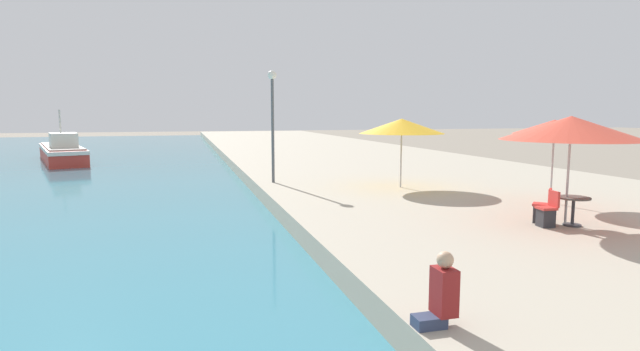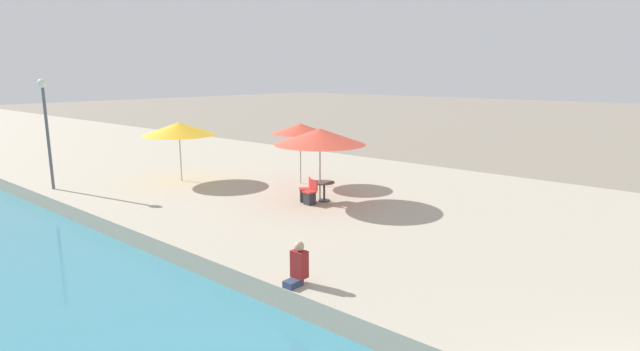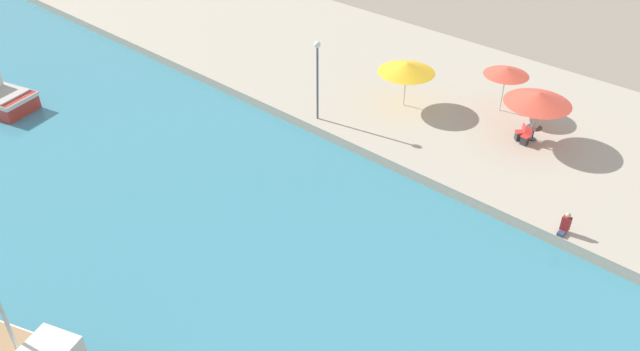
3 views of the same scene
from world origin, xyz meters
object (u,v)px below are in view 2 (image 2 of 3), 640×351
(cafe_umbrella_striped, at_px, (179,129))
(cafe_chair_left, at_px, (310,196))
(cafe_table, at_px, (324,187))
(person_at_quay, at_px, (298,266))
(cafe_umbrella_white, at_px, (300,129))
(cafe_umbrella_pink, at_px, (320,136))
(lamppost, at_px, (46,115))
(cafe_chair_right, at_px, (305,193))

(cafe_umbrella_striped, distance_m, cafe_chair_left, 7.53)
(cafe_umbrella_striped, distance_m, cafe_table, 7.65)
(cafe_chair_left, relative_size, person_at_quay, 0.89)
(cafe_umbrella_white, height_order, cafe_chair_left, cafe_umbrella_white)
(cafe_umbrella_pink, distance_m, lamppost, 11.45)
(cafe_umbrella_white, bearing_deg, cafe_umbrella_pink, -124.26)
(cafe_table, bearing_deg, cafe_umbrella_striped, 100.89)
(person_at_quay, height_order, lamppost, lamppost)
(cafe_chair_right, bearing_deg, cafe_umbrella_pink, -93.51)
(cafe_chair_right, xyz_separation_m, person_at_quay, (-5.73, -5.02, 0.13))
(cafe_umbrella_white, bearing_deg, cafe_table, -121.40)
(cafe_table, distance_m, person_at_quay, 7.70)
(lamppost, bearing_deg, person_at_quay, -91.31)
(cafe_umbrella_pink, relative_size, cafe_umbrella_striped, 1.06)
(cafe_umbrella_pink, relative_size, cafe_chair_right, 3.76)
(cafe_chair_left, xyz_separation_m, person_at_quay, (-5.52, -4.59, 0.13))
(person_at_quay, bearing_deg, cafe_table, 35.85)
(cafe_chair_right, height_order, lamppost, lamppost)
(person_at_quay, bearing_deg, lamppost, 88.69)
(cafe_umbrella_white, bearing_deg, person_at_quay, -137.33)
(cafe_chair_left, distance_m, person_at_quay, 7.18)
(lamppost, bearing_deg, cafe_umbrella_pink, -59.67)
(cafe_chair_left, bearing_deg, cafe_umbrella_white, -35.49)
(cafe_umbrella_pink, height_order, person_at_quay, cafe_umbrella_pink)
(cafe_umbrella_white, height_order, cafe_table, cafe_umbrella_white)
(cafe_umbrella_pink, bearing_deg, lamppost, 120.33)
(person_at_quay, bearing_deg, cafe_chair_right, 41.22)
(cafe_umbrella_striped, bearing_deg, cafe_table, -79.11)
(cafe_umbrella_pink, relative_size, cafe_table, 4.28)
(lamppost, bearing_deg, cafe_umbrella_striped, -30.50)
(cafe_umbrella_pink, bearing_deg, cafe_chair_right, 132.20)
(lamppost, bearing_deg, cafe_table, -59.30)
(cafe_umbrella_white, relative_size, cafe_chair_left, 2.91)
(cafe_chair_left, xyz_separation_m, lamppost, (-5.19, 9.88, 2.77))
(cafe_umbrella_striped, relative_size, person_at_quay, 3.16)
(person_at_quay, distance_m, lamppost, 14.71)
(cafe_umbrella_striped, bearing_deg, person_at_quay, -112.28)
(cafe_table, height_order, lamppost, lamppost)
(cafe_chair_left, height_order, person_at_quay, person_at_quay)
(cafe_umbrella_pink, distance_m, cafe_chair_left, 2.23)
(cafe_umbrella_white, bearing_deg, lamppost, 137.08)
(cafe_chair_left, bearing_deg, cafe_umbrella_pink, -82.73)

